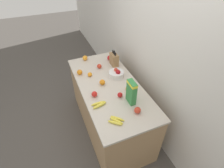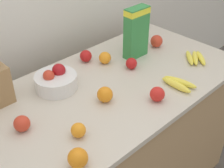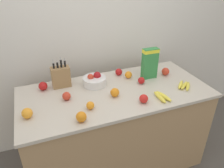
% 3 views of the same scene
% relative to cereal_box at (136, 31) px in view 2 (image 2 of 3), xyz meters
% --- Properties ---
extents(counter, '(1.82, 0.85, 0.94)m').
position_rel_cereal_box_xyz_m(counter, '(-0.43, -0.13, -0.65)').
color(counter, tan).
rests_on(counter, ground_plane).
extents(cereal_box, '(0.16, 0.08, 0.33)m').
position_rel_cereal_box_xyz_m(cereal_box, '(0.00, 0.00, 0.00)').
color(cereal_box, '#338442').
rests_on(cereal_box, counter).
extents(fruit_bowl, '(0.23, 0.23, 0.13)m').
position_rel_cereal_box_xyz_m(fruit_bowl, '(-0.59, 0.05, -0.13)').
color(fruit_bowl, silver).
rests_on(fruit_bowl, counter).
extents(banana_bunch_left, '(0.20, 0.20, 0.03)m').
position_rel_cereal_box_xyz_m(banana_bunch_left, '(0.23, -0.31, -0.16)').
color(banana_bunch_left, yellow).
rests_on(banana_bunch_left, counter).
extents(banana_bunch_right, '(0.10, 0.20, 0.04)m').
position_rel_cereal_box_xyz_m(banana_bunch_right, '(-0.09, -0.40, -0.16)').
color(banana_bunch_right, yellow).
rests_on(banana_bunch_right, counter).
extents(apple_front, '(0.08, 0.08, 0.08)m').
position_rel_cereal_box_xyz_m(apple_front, '(-0.28, -0.40, -0.14)').
color(apple_front, red).
rests_on(apple_front, counter).
extents(apple_rear, '(0.08, 0.08, 0.08)m').
position_rel_cereal_box_xyz_m(apple_rear, '(-0.90, -0.12, -0.14)').
color(apple_rear, red).
rests_on(apple_rear, counter).
extents(apple_by_knife_block, '(0.07, 0.07, 0.07)m').
position_rel_cereal_box_xyz_m(apple_by_knife_block, '(-0.14, -0.09, -0.14)').
color(apple_by_knife_block, red).
rests_on(apple_by_knife_block, counter).
extents(apple_near_bananas, '(0.08, 0.08, 0.08)m').
position_rel_cereal_box_xyz_m(apple_near_bananas, '(0.20, -0.01, -0.14)').
color(apple_near_bananas, red).
rests_on(apple_near_bananas, counter).
extents(apple_leftmost, '(0.08, 0.08, 0.08)m').
position_rel_cereal_box_xyz_m(apple_leftmost, '(-0.28, 0.17, -0.14)').
color(apple_leftmost, red).
rests_on(apple_leftmost, counter).
extents(orange_by_cereal, '(0.07, 0.07, 0.07)m').
position_rel_cereal_box_xyz_m(orange_by_cereal, '(-0.74, -0.33, -0.14)').
color(orange_by_cereal, orange).
rests_on(orange_by_cereal, counter).
extents(orange_front_right, '(0.08, 0.08, 0.08)m').
position_rel_cereal_box_xyz_m(orange_front_right, '(-0.48, -0.22, -0.14)').
color(orange_front_right, orange).
rests_on(orange_front_right, counter).
extents(orange_mid_right, '(0.08, 0.08, 0.08)m').
position_rel_cereal_box_xyz_m(orange_mid_right, '(-0.85, -0.46, -0.14)').
color(orange_mid_right, orange).
rests_on(orange_mid_right, counter).
extents(orange_near_bowl, '(0.08, 0.08, 0.08)m').
position_rel_cereal_box_xyz_m(orange_near_bowl, '(-0.21, 0.07, -0.14)').
color(orange_near_bowl, orange).
rests_on(orange_near_bowl, counter).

